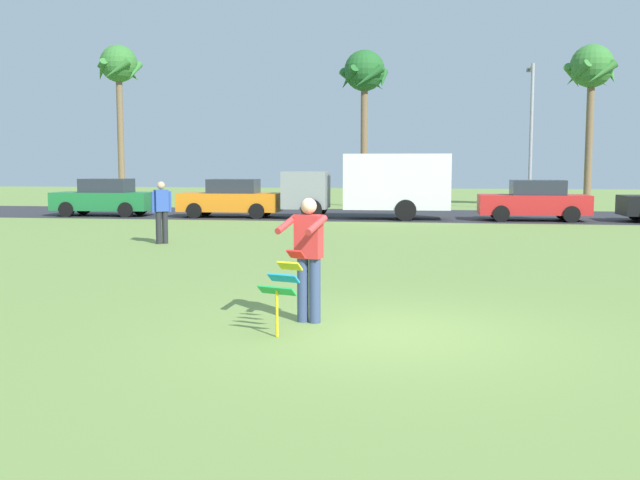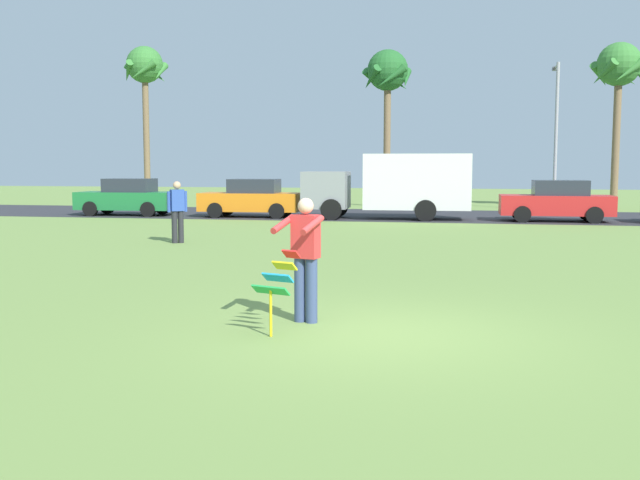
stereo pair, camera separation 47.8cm
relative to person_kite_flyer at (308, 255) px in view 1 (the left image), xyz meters
The scene contains 13 objects.
ground_plane 1.53m from the person_kite_flyer, 24.50° to the right, with size 120.00×120.00×0.00m, color olive.
road_strip 22.20m from the person_kite_flyer, 87.19° to the left, with size 120.00×8.00×0.01m, color #2D2D33.
person_kite_flyer is the anchor object (origin of this frame).
kite_held 0.82m from the person_kite_flyer, 104.09° to the right, with size 0.55×0.71×1.07m.
parked_car_green 23.27m from the person_kite_flyer, 121.92° to the left, with size 4.25×1.94×1.60m.
parked_car_orange 20.86m from the person_kite_flyer, 108.73° to the left, with size 4.25×1.94×1.60m.
parked_truck_grey_van 19.77m from the person_kite_flyer, 91.80° to the left, with size 6.76×2.28×2.62m.
parked_car_red 20.52m from the person_kite_flyer, 74.27° to the left, with size 4.23×1.89×1.60m.
palm_tree_left_near 35.05m from the person_kite_flyer, 118.12° to the left, with size 2.58×2.71×8.99m.
palm_tree_right_near 29.08m from the person_kite_flyer, 93.96° to the left, with size 2.58×2.71×8.08m.
palm_tree_centre_far 30.43m from the person_kite_flyer, 71.98° to the left, with size 2.58×2.71×8.08m.
streetlight_pole 27.81m from the person_kite_flyer, 76.95° to the left, with size 0.24×1.65×7.00m.
person_walker_near 11.09m from the person_kite_flyer, 121.35° to the left, with size 0.46×0.40×1.73m.
Camera 1 is at (0.62, -9.36, 2.18)m, focal length 41.11 mm.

